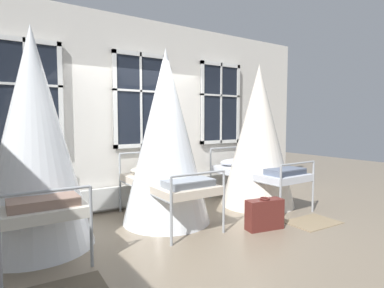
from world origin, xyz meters
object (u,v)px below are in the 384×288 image
at_px(cot_first, 34,141).
at_px(cot_second, 166,138).
at_px(suitcase_dark, 264,214).
at_px(cot_third, 258,137).

relative_size(cot_first, cot_second, 1.02).
bearing_deg(cot_second, cot_first, 90.20).
bearing_deg(suitcase_dark, cot_second, 143.34).
bearing_deg(cot_third, cot_first, 87.90).
bearing_deg(suitcase_dark, cot_first, 169.78).
relative_size(cot_third, suitcase_dark, 4.46).
relative_size(cot_first, suitcase_dark, 4.67).
xyz_separation_m(cot_first, cot_third, (3.76, -0.07, -0.06)).
distance_m(cot_third, suitcase_dark, 1.73).
bearing_deg(cot_first, cot_second, -89.39).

